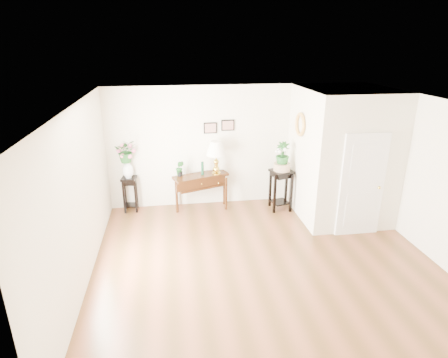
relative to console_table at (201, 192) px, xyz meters
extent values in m
cube|color=brown|center=(0.92, -2.46, -0.42)|extent=(6.00, 5.50, 0.02)
cube|color=white|center=(0.92, -2.46, 2.38)|extent=(6.00, 5.50, 0.02)
cube|color=beige|center=(0.92, 0.29, 0.98)|extent=(6.00, 0.02, 2.80)
cube|color=beige|center=(0.92, -5.21, 0.98)|extent=(6.00, 0.02, 2.80)
cube|color=beige|center=(-2.08, -2.46, 0.98)|extent=(0.02, 5.50, 2.80)
cube|color=beige|center=(3.92, -2.46, 0.98)|extent=(0.02, 5.50, 2.80)
cube|color=beige|center=(3.02, -0.69, 0.98)|extent=(1.80, 1.95, 2.80)
cube|color=white|center=(3.02, -1.69, 0.63)|extent=(0.90, 0.05, 2.10)
cube|color=black|center=(0.27, 0.27, 1.43)|extent=(0.30, 0.02, 0.25)
cube|color=black|center=(0.67, 0.27, 1.48)|extent=(0.30, 0.02, 0.25)
torus|color=gold|center=(2.08, -0.56, 1.63)|extent=(0.07, 0.51, 0.51)
cube|color=black|center=(0.00, 0.00, 0.00)|extent=(1.32, 0.82, 0.84)
cube|color=gold|center=(0.36, 0.00, 0.77)|extent=(0.46, 0.46, 0.78)
cylinder|color=#0C361F|center=(0.04, 0.00, 0.59)|extent=(0.08, 0.08, 0.30)
imported|color=#1A4F1C|center=(-0.47, 0.00, 0.59)|extent=(0.22, 0.20, 0.34)
cube|color=black|center=(-1.62, 0.11, -0.01)|extent=(0.36, 0.36, 0.81)
imported|color=#1A4F1C|center=(-1.62, 0.11, 1.05)|extent=(0.50, 0.44, 0.52)
cube|color=black|center=(1.82, -0.30, 0.06)|extent=(0.55, 0.55, 0.95)
cylinder|color=tan|center=(1.82, -0.30, 0.61)|extent=(0.47, 0.47, 0.17)
imported|color=#1A4F1C|center=(1.82, -0.30, 0.92)|extent=(0.37, 0.37, 0.54)
camera|label=1|loc=(-0.64, -8.02, 3.30)|focal=30.00mm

